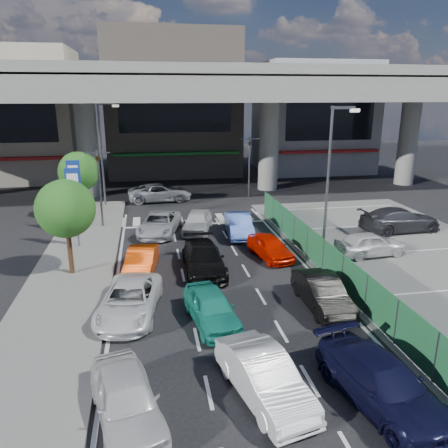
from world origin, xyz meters
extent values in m
plane|color=black|center=(0.00, 0.00, 0.00)|extent=(120.00, 120.00, 0.00)
cube|color=#5C5C5A|center=(11.00, 2.00, 0.03)|extent=(12.00, 28.00, 0.06)
cube|color=#5C5C5A|center=(-7.00, 4.00, 0.06)|extent=(4.00, 30.00, 0.12)
cylinder|color=slate|center=(-8.00, 22.00, 4.00)|extent=(1.80, 1.80, 8.00)
cylinder|color=slate|center=(8.00, 22.00, 4.00)|extent=(1.80, 1.80, 8.00)
cylinder|color=slate|center=(22.00, 22.00, 4.00)|extent=(1.80, 1.80, 8.00)
cube|color=slate|center=(0.00, 22.00, 9.00)|extent=(64.00, 14.00, 2.00)
cube|color=slate|center=(0.00, 15.20, 10.30)|extent=(64.00, 0.40, 0.90)
cube|color=slate|center=(0.00, 28.80, 10.30)|extent=(64.00, 0.40, 0.90)
cube|color=#A09781|center=(-16.00, 32.00, 6.50)|extent=(12.00, 10.00, 13.00)
cube|color=#AB1517|center=(-16.00, 26.90, 2.80)|extent=(10.80, 1.60, 0.25)
cube|color=black|center=(-16.00, 26.98, 7.15)|extent=(9.60, 0.10, 5.85)
cube|color=gray|center=(0.00, 33.00, 7.50)|extent=(14.00, 10.00, 15.00)
cube|color=#166F24|center=(0.00, 27.90, 2.80)|extent=(12.60, 1.60, 0.25)
cube|color=black|center=(0.00, 27.98, 8.25)|extent=(11.20, 0.10, 6.75)
cube|color=gray|center=(16.00, 32.00, 6.00)|extent=(12.00, 10.00, 12.00)
cube|color=#AB1517|center=(16.00, 26.90, 2.80)|extent=(10.80, 1.60, 0.25)
cube|color=black|center=(16.00, 26.98, 6.60)|extent=(9.60, 0.10, 5.40)
cylinder|color=#595B60|center=(-6.20, 12.00, 2.60)|extent=(0.14, 0.14, 5.20)
cube|color=#595B60|center=(-6.20, 12.00, 5.00)|extent=(1.60, 0.08, 0.08)
imported|color=black|center=(-6.20, 12.00, 4.70)|extent=(0.26, 1.24, 0.50)
cylinder|color=#595B60|center=(5.50, 19.00, 2.60)|extent=(0.14, 0.14, 5.20)
cube|color=#595B60|center=(5.50, 19.00, 5.00)|extent=(1.60, 0.08, 0.08)
imported|color=black|center=(5.50, 19.00, 4.70)|extent=(0.26, 1.24, 0.50)
cylinder|color=#595B60|center=(7.00, 6.00, 4.00)|extent=(0.16, 0.16, 8.00)
cube|color=#595B60|center=(7.60, 6.00, 7.90)|extent=(1.40, 0.15, 0.15)
cube|color=silver|center=(8.30, 6.00, 7.75)|extent=(0.50, 0.22, 0.18)
cylinder|color=#595B60|center=(-6.50, 18.00, 4.00)|extent=(0.16, 0.16, 8.00)
cube|color=#595B60|center=(-5.90, 18.00, 7.90)|extent=(1.40, 0.15, 0.15)
cube|color=silver|center=(-5.20, 18.00, 7.75)|extent=(0.50, 0.22, 0.18)
cylinder|color=#595B60|center=(-7.20, 8.00, 1.10)|extent=(0.10, 0.10, 2.20)
cube|color=navy|center=(-7.20, 8.00, 3.20)|extent=(0.80, 0.12, 3.00)
cube|color=white|center=(-7.20, 7.93, 3.20)|extent=(0.60, 0.02, 2.40)
cylinder|color=#595B60|center=(-7.60, 11.00, 1.10)|extent=(0.10, 0.10, 2.20)
cube|color=navy|center=(-7.60, 11.00, 3.20)|extent=(0.80, 0.12, 3.00)
cube|color=white|center=(-7.60, 10.93, 3.20)|extent=(0.60, 0.02, 2.40)
cylinder|color=#382314|center=(-7.00, 4.00, 1.20)|extent=(0.24, 0.24, 2.40)
sphere|color=#194C15|center=(-7.00, 4.00, 3.40)|extent=(2.80, 2.80, 2.80)
cylinder|color=#382314|center=(-7.80, 14.50, 1.20)|extent=(0.24, 0.24, 2.40)
sphere|color=#194C15|center=(-7.80, 14.50, 3.40)|extent=(2.80, 2.80, 2.80)
imported|color=silver|center=(-3.96, -6.76, 0.69)|extent=(2.51, 4.31, 1.38)
imported|color=white|center=(-0.02, -6.48, 0.69)|extent=(2.39, 4.41, 1.38)
imported|color=black|center=(3.22, -7.36, 0.69)|extent=(2.85, 5.05, 1.38)
imported|color=silver|center=(-4.05, -0.67, 0.66)|extent=(2.91, 5.01, 1.31)
imported|color=#1B8F78|center=(-0.89, -1.91, 0.66)|extent=(2.15, 4.09, 1.33)
imported|color=black|center=(3.84, -1.46, 0.67)|extent=(1.43, 4.09, 1.35)
imported|color=#C33A07|center=(-3.61, 3.54, 0.64)|extent=(1.88, 4.02, 1.28)
imported|color=black|center=(-0.52, 3.26, 0.69)|extent=(1.94, 4.76, 1.38)
imported|color=red|center=(3.31, 4.59, 0.61)|extent=(2.15, 3.82, 1.23)
imported|color=#A6A7AD|center=(-2.48, 9.97, 0.66)|extent=(3.32, 5.18, 1.33)
imported|color=silver|center=(-0.04, 9.97, 0.69)|extent=(2.60, 4.33, 1.38)
imported|color=#4A6BC8|center=(2.45, 8.72, 0.69)|extent=(1.78, 4.29, 1.38)
imported|color=#A6A8AE|center=(-2.12, 18.90, 0.72)|extent=(5.36, 2.74, 1.45)
imported|color=silver|center=(8.76, 3.80, 0.73)|extent=(4.05, 1.91, 1.34)
imported|color=#2A2B30|center=(12.84, 7.60, 0.83)|extent=(5.40, 2.47, 1.53)
cone|color=#F4570D|center=(5.60, 2.67, 0.38)|extent=(0.35, 0.35, 0.64)
camera|label=1|loc=(-3.09, -17.05, 8.63)|focal=35.00mm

